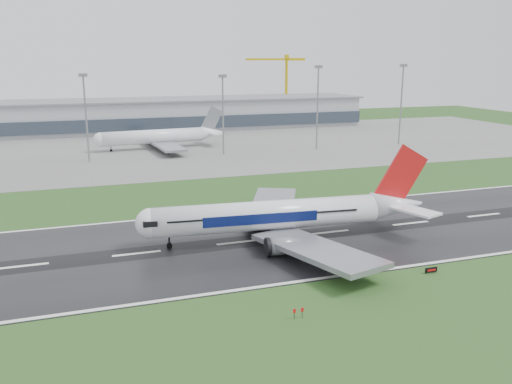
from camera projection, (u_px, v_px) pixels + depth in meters
name	position (u px, v px, depth m)	size (l,w,h in m)	color
ground	(239.00, 243.00, 106.85)	(520.00, 520.00, 0.00)	#224619
runway	(239.00, 242.00, 106.83)	(400.00, 45.00, 0.10)	black
apron	(151.00, 148.00, 221.82)	(400.00, 130.00, 0.08)	slate
terminal	(134.00, 116.00, 275.22)	(240.00, 36.00, 15.00)	#94989E
main_airliner	(288.00, 197.00, 106.84)	(59.75, 56.91, 17.64)	white
parked_airliner	(158.00, 129.00, 217.91)	(54.57, 50.80, 15.99)	white
tower_crane	(286.00, 88.00, 314.03)	(38.76, 2.11, 38.73)	#C29D05
runway_sign	(431.00, 270.00, 91.48)	(2.30, 0.26, 1.04)	black
floodmast_2	(86.00, 120.00, 187.41)	(0.64, 0.64, 29.74)	gray
floodmast_3	(223.00, 117.00, 202.86)	(0.64, 0.64, 28.96)	gray
floodmast_4	(317.00, 109.00, 214.62)	(0.64, 0.64, 32.18)	gray
floodmast_5	(401.00, 106.00, 226.61)	(0.64, 0.64, 32.54)	gray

